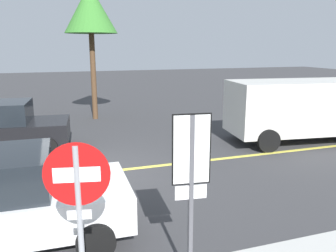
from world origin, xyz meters
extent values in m
plane|color=#38383A|center=(0.00, 0.00, 0.00)|extent=(80.00, 80.00, 0.00)
cube|color=#E0D14C|center=(3.00, 0.00, 0.01)|extent=(28.00, 0.16, 0.01)
cylinder|color=gray|center=(-0.65, -5.20, 1.15)|extent=(0.07, 0.07, 2.30)
cylinder|color=red|center=(-0.65, -5.20, 1.96)|extent=(0.75, 0.17, 0.76)
cube|color=white|center=(-0.65, -5.20, 1.96)|extent=(0.53, 0.13, 0.18)
cube|color=white|center=(-0.65, -5.20, 1.46)|extent=(0.28, 0.08, 0.11)
cube|color=#4C4C51|center=(0.87, -4.92, 1.25)|extent=(0.06, 0.06, 2.50)
cube|color=white|center=(0.87, -4.92, 2.02)|extent=(0.50, 0.09, 0.95)
cube|color=black|center=(0.87, -4.92, 2.02)|extent=(0.54, 0.08, 0.99)
cube|color=white|center=(0.87, -4.92, 1.41)|extent=(0.45, 0.08, 0.20)
cube|color=silver|center=(7.55, 0.95, 1.29)|extent=(5.40, 2.62, 1.82)
cube|color=black|center=(5.48, 1.20, 1.69)|extent=(0.38, 1.85, 0.80)
cylinder|color=black|center=(5.67, 0.17, 0.38)|extent=(0.79, 0.35, 0.76)
cylinder|color=black|center=(5.91, 2.16, 0.38)|extent=(0.79, 0.35, 0.76)
cylinder|color=black|center=(9.42, 1.73, 0.38)|extent=(0.79, 0.35, 0.76)
cube|color=white|center=(-1.80, -2.98, 0.65)|extent=(4.33, 1.99, 0.66)
cylinder|color=black|center=(-0.32, -2.08, 0.32)|extent=(0.65, 0.24, 0.64)
cylinder|color=black|center=(-0.37, -3.95, 0.32)|extent=(0.65, 0.24, 0.64)
cube|color=black|center=(-2.36, 2.91, 0.65)|extent=(3.99, 2.24, 0.67)
cylinder|color=black|center=(-0.97, 3.72, 0.32)|extent=(0.66, 0.28, 0.64)
cylinder|color=black|center=(-1.15, 1.85, 0.32)|extent=(0.66, 0.28, 0.64)
cylinder|color=#513823|center=(0.96, 7.34, 1.98)|extent=(0.25, 0.25, 3.95)
cone|color=#387A2D|center=(0.96, 7.34, 5.00)|extent=(2.36, 2.36, 2.10)
camera|label=1|loc=(-0.83, -9.00, 3.38)|focal=36.69mm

